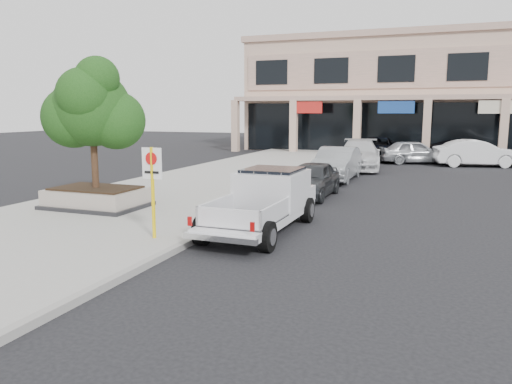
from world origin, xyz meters
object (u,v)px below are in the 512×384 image
planter (97,198)px  planter_tree (98,108)px  lot_car_d (465,149)px  curb_car_a (311,179)px  curb_car_b (337,164)px  lot_car_b (477,153)px  curb_car_c (359,155)px  curb_car_d (377,148)px  no_parking_sign (152,180)px  pickup_truck (260,202)px  lot_car_a (414,152)px

planter → planter_tree: 2.95m
lot_car_d → curb_car_a: bearing=168.9°
curb_car_b → lot_car_b: lot_car_b is taller
curb_car_c → lot_car_b: bearing=23.9°
planter → lot_car_d: lot_car_d is taller
curb_car_d → no_parking_sign: bearing=-97.5°
pickup_truck → planter_tree: bearing=172.3°
lot_car_a → planter: bearing=133.8°
curb_car_d → lot_car_b: size_ratio=1.14×
lot_car_d → lot_car_b: bearing=-169.4°
lot_car_b → curb_car_a: bearing=142.0°
no_parking_sign → curb_car_a: size_ratio=0.57×
no_parking_sign → curb_car_a: no_parking_sign is taller
curb_car_d → curb_car_b: bearing=-94.3°
lot_car_b → lot_car_d: lot_car_b is taller
curb_car_a → curb_car_d: bearing=89.5°
planter → lot_car_b: lot_car_b is taller
planter → lot_car_d: (12.15, 25.24, 0.20)m
curb_car_c → lot_car_a: curb_car_c is taller
pickup_truck → lot_car_d: bearing=77.8°
curb_car_a → lot_car_a: lot_car_a is taller
curb_car_c → lot_car_d: size_ratio=1.20×
lot_car_a → curb_car_a: bearing=146.4°
curb_car_c → lot_car_b: curb_car_c is taller
curb_car_c → no_parking_sign: bearing=-104.2°
curb_car_b → planter: bearing=-119.6°
curb_car_b → lot_car_b: bearing=53.3°
no_parking_sign → curb_car_d: 24.80m
no_parking_sign → lot_car_a: 23.31m
no_parking_sign → lot_car_b: (8.57, 22.30, -0.82)m
curb_car_a → lot_car_d: 20.79m
no_parking_sign → lot_car_b: no_parking_sign is taller
no_parking_sign → curb_car_c: bearing=83.3°
planter → lot_car_a: 21.85m
pickup_truck → lot_car_d: pickup_truck is taller
lot_car_a → curb_car_b: bearing=140.2°
curb_car_c → lot_car_a: 5.21m
curb_car_b → lot_car_d: (6.23, 14.79, -0.13)m
curb_car_a → curb_car_d: curb_car_d is taller
pickup_truck → lot_car_b: 21.21m
curb_car_c → lot_car_b: (6.43, 3.93, -0.03)m
planter → lot_car_a: (8.96, 19.92, 0.28)m
pickup_truck → curb_car_a: size_ratio=1.32×
curb_car_d → pickup_truck: bearing=-92.7°
no_parking_sign → curb_car_d: (2.35, 24.68, -0.86)m
curb_car_a → curb_car_b: size_ratio=0.84×
no_parking_sign → curb_car_c: size_ratio=0.40×
planter_tree → curb_car_b: bearing=60.7°
planter → lot_car_d: size_ratio=0.66×
pickup_truck → curb_car_a: 6.13m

